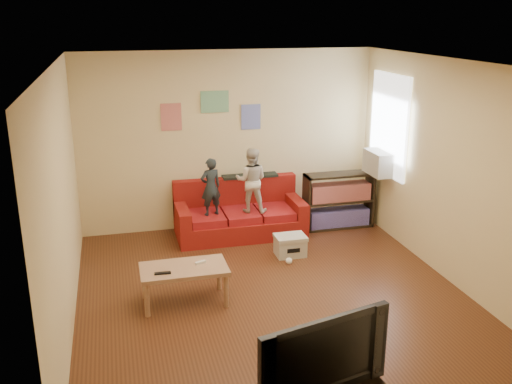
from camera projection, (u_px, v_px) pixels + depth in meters
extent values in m
cube|color=#572D17|center=(273.00, 296.00, 6.75)|extent=(4.50, 5.00, 0.01)
cube|color=white|center=(275.00, 63.00, 5.93)|extent=(4.50, 5.00, 0.01)
cube|color=beige|center=(228.00, 141.00, 8.66)|extent=(4.50, 0.01, 2.70)
cube|color=beige|center=(372.00, 288.00, 4.03)|extent=(4.50, 0.01, 2.70)
cube|color=beige|center=(61.00, 203.00, 5.81)|extent=(0.01, 5.00, 2.70)
cube|color=beige|center=(453.00, 174.00, 6.87)|extent=(0.01, 5.00, 2.70)
cube|color=maroon|center=(240.00, 226.00, 8.57)|extent=(1.90, 0.85, 0.28)
cube|color=maroon|center=(235.00, 194.00, 8.76)|extent=(1.90, 0.17, 0.52)
cube|color=maroon|center=(182.00, 214.00, 8.28)|extent=(0.17, 0.85, 0.24)
cube|color=maroon|center=(295.00, 205.00, 8.69)|extent=(0.17, 0.85, 0.24)
cube|color=maroon|center=(206.00, 218.00, 8.32)|extent=(0.49, 0.65, 0.11)
cube|color=maroon|center=(241.00, 215.00, 8.45)|extent=(0.49, 0.65, 0.11)
cube|color=maroon|center=(275.00, 212.00, 8.57)|extent=(0.49, 0.65, 0.11)
cube|color=black|center=(250.00, 176.00, 8.74)|extent=(0.85, 0.21, 0.04)
imported|color=#20282D|center=(211.00, 187.00, 8.16)|extent=(0.35, 0.27, 0.85)
imported|color=beige|center=(251.00, 180.00, 8.29)|extent=(0.56, 0.49, 0.96)
cube|color=tan|center=(184.00, 269.00, 6.48)|extent=(0.99, 0.54, 0.05)
cylinder|color=tan|center=(147.00, 300.00, 6.24)|extent=(0.06, 0.06, 0.39)
cylinder|color=tan|center=(226.00, 291.00, 6.45)|extent=(0.06, 0.06, 0.39)
cylinder|color=tan|center=(144.00, 283.00, 6.65)|extent=(0.06, 0.06, 0.39)
cylinder|color=tan|center=(219.00, 274.00, 6.86)|extent=(0.06, 0.06, 0.39)
cube|color=black|center=(163.00, 273.00, 6.30)|extent=(0.18, 0.06, 0.02)
cube|color=silver|center=(201.00, 262.00, 6.57)|extent=(0.13, 0.08, 0.03)
cube|color=black|center=(306.00, 203.00, 8.69)|extent=(0.03, 0.32, 0.86)
cube|color=black|center=(370.00, 198.00, 8.93)|extent=(0.03, 0.32, 0.86)
cube|color=black|center=(337.00, 226.00, 8.93)|extent=(1.08, 0.32, 0.03)
cube|color=black|center=(340.00, 175.00, 8.68)|extent=(1.08, 0.32, 0.03)
cube|color=black|center=(338.00, 200.00, 8.81)|extent=(1.02, 0.32, 0.03)
cube|color=#433F8C|center=(338.00, 217.00, 8.89)|extent=(0.95, 0.27, 0.26)
cube|color=brown|center=(339.00, 192.00, 8.77)|extent=(0.95, 0.27, 0.26)
cube|color=white|center=(389.00, 125.00, 8.30)|extent=(0.04, 1.08, 1.48)
cube|color=#B7B2A3|center=(379.00, 163.00, 8.44)|extent=(0.28, 0.55, 0.35)
cube|color=#D87266|center=(171.00, 117.00, 8.32)|extent=(0.30, 0.01, 0.40)
cube|color=#72B27F|center=(215.00, 102.00, 8.41)|extent=(0.42, 0.01, 0.32)
cube|color=#727FCC|center=(251.00, 117.00, 8.62)|extent=(0.30, 0.01, 0.38)
cube|color=beige|center=(290.00, 247.00, 7.85)|extent=(0.40, 0.30, 0.24)
cube|color=beige|center=(290.00, 237.00, 7.81)|extent=(0.42, 0.32, 0.05)
cube|color=black|center=(294.00, 251.00, 7.71)|extent=(0.18, 0.00, 0.06)
imported|color=black|center=(317.00, 350.00, 4.38)|extent=(1.14, 0.42, 0.66)
sphere|color=white|center=(289.00, 261.00, 7.60)|extent=(0.09, 0.09, 0.09)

